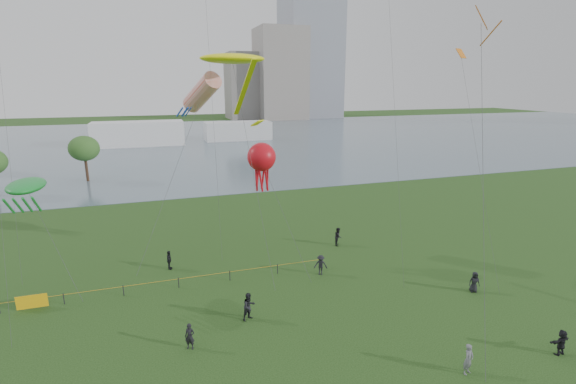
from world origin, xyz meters
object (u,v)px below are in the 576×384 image
object	(u,v)px
kite_octopus	(262,158)
fence	(92,293)
kite_stingray	(233,59)
kite_flyer	(468,359)

from	to	relation	value
kite_octopus	fence	bearing A→B (deg)	170.68
kite_stingray	kite_octopus	size ratio (longest dim) A/B	1.68
kite_stingray	kite_octopus	bearing A→B (deg)	-43.27
kite_flyer	fence	bearing A→B (deg)	123.57
kite_octopus	kite_flyer	bearing A→B (deg)	-92.62
fence	kite_octopus	xyz separation A→B (m)	(13.75, 3.28, 8.72)
fence	kite_flyer	bearing A→B (deg)	-36.29
fence	kite_stingray	world-z (taller)	kite_stingray
fence	kite_stingray	size ratio (longest dim) A/B	1.36
kite_stingray	kite_octopus	distance (m)	8.32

